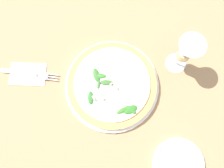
{
  "coord_description": "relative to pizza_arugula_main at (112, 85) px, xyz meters",
  "views": [
    {
      "loc": [
        -0.05,
        -0.15,
        0.71
      ],
      "look_at": [
        -0.01,
        -0.01,
        0.03
      ],
      "focal_mm": 35.0,
      "sensor_mm": 36.0,
      "label": 1
    }
  ],
  "objects": [
    {
      "name": "napkin",
      "position": [
        -0.27,
        0.11,
        -0.01
      ],
      "size": [
        0.14,
        0.11,
        0.01
      ],
      "rotation": [
        0.0,
        0.0,
        -0.28
      ],
      "color": "white",
      "rests_on": "ground_plane"
    },
    {
      "name": "wine_glass",
      "position": [
        0.23,
        0.02,
        0.09
      ],
      "size": [
        0.08,
        0.08,
        0.16
      ],
      "color": "white",
      "rests_on": "ground_plane"
    },
    {
      "name": "fork",
      "position": [
        -0.26,
        0.11,
        -0.01
      ],
      "size": [
        0.19,
        0.09,
        0.0
      ],
      "rotation": [
        0.0,
        0.0,
        -0.39
      ],
      "color": "silver",
      "rests_on": "ground_plane"
    },
    {
      "name": "ground_plane",
      "position": [
        0.01,
        0.01,
        -0.02
      ],
      "size": [
        6.0,
        6.0,
        0.0
      ],
      "primitive_type": "plane",
      "color": "#9E7A56"
    },
    {
      "name": "pizza_arugula_main",
      "position": [
        0.0,
        0.0,
        0.0
      ],
      "size": [
        0.31,
        0.31,
        0.05
      ],
      "color": "white",
      "rests_on": "ground_plane"
    },
    {
      "name": "side_plate_white",
      "position": [
        0.14,
        -0.29,
        -0.01
      ],
      "size": [
        0.16,
        0.16,
        0.02
      ],
      "color": "white",
      "rests_on": "ground_plane"
    }
  ]
}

